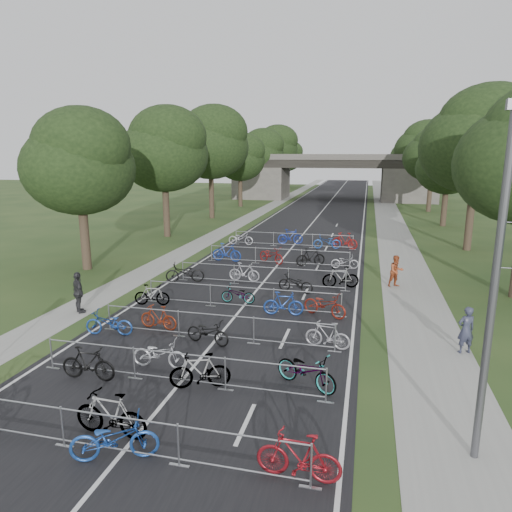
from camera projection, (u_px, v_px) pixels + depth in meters
The scene contains 57 objects.
ground at pixel (120, 456), 11.00m from camera, with size 200.00×200.00×0.00m, color #263F1B.
road at pixel (323, 210), 58.39m from camera, with size 11.00×140.00×0.01m, color black.
sidewalk_right at pixel (387, 212), 56.54m from camera, with size 3.00×140.00×0.01m, color gray.
sidewalk_left at pixel (266, 209), 60.12m from camera, with size 2.00×140.00×0.01m, color gray.
lane_markings at pixel (323, 210), 58.39m from camera, with size 0.12×140.00×0.00m, color silver.
overpass_bridge at pixel (333, 177), 71.83m from camera, with size 31.00×8.00×7.05m.
lamppost at pixel (496, 286), 10.03m from camera, with size 0.61×0.65×8.21m.
tree_left_0 at pixel (80, 164), 27.30m from camera, with size 6.72×6.72×10.25m.
tree_left_1 at pixel (164, 151), 38.49m from camera, with size 7.56×7.56×11.53m.
tree_right_1 at pixel (480, 143), 32.70m from camera, with size 8.18×8.18×12.47m.
tree_left_2 at pixel (211, 144), 49.69m from camera, with size 8.40×8.40×12.81m.
tree_right_2 at pixel (449, 166), 44.51m from camera, with size 6.16×6.16×9.39m.
tree_left_3 at pixel (241, 158), 61.42m from camera, with size 6.72×6.72×10.25m.
tree_right_3 at pixel (434, 155), 55.66m from camera, with size 7.17×7.17×10.93m.
tree_left_4 at pixel (261, 152), 72.62m from camera, with size 7.56×7.56×11.53m.
tree_right_4 at pixel (423, 148), 66.82m from camera, with size 8.18×8.18×12.47m.
tree_left_5 at pixel (276, 148), 83.81m from camera, with size 8.40×8.40×12.81m.
tree_right_5 at pixel (415, 161), 78.63m from camera, with size 6.16×6.16×9.39m.
tree_left_6 at pixel (287, 157), 95.54m from camera, with size 6.72×6.72×10.25m.
tree_right_6 at pixel (409, 155), 89.79m from camera, with size 7.17×7.17×10.93m.
barrier_row_0 at pixel (119, 436), 10.88m from camera, with size 9.70×0.08×1.10m.
barrier_row_1 at pixel (179, 368), 14.29m from camera, with size 9.70×0.08×1.10m.
barrier_row_2 at pixel (215, 327), 17.70m from camera, with size 9.70×0.08×1.10m.
barrier_row_3 at pixel (242, 298), 21.30m from camera, with size 9.70×0.08×1.10m.
barrier_row_4 at pixel (261, 276), 25.09m from camera, with size 9.70×0.08×1.10m.
barrier_row_5 at pixel (278, 256), 29.83m from camera, with size 9.70×0.08×1.10m.
barrier_row_6 at pixel (293, 240), 35.52m from camera, with size 9.70×0.08×1.10m.
bike_1 at pixel (111, 414), 11.63m from camera, with size 0.58×2.06×1.24m, color #9D9FA4.
bike_2 at pixel (114, 439), 10.75m from camera, with size 0.73×2.08×1.10m, color #1B4497.
bike_3 at pixel (299, 456), 10.08m from camera, with size 0.55×1.93×1.16m, color maroon.
bike_4 at pixel (88, 364), 14.58m from camera, with size 0.53×1.86×1.12m, color black.
bike_5 at pixel (160, 354), 15.43m from camera, with size 0.67×1.91×1.00m, color #B0B2B9.
bike_6 at pixel (200, 371), 14.06m from camera, with size 0.54×1.90×1.14m, color #9D9FA4.
bike_7 at pixel (306, 371), 14.10m from camera, with size 0.75×2.16×1.14m, color #9D9FA4.
bike_8 at pixel (109, 323), 18.19m from camera, with size 0.67×1.93×1.01m, color #1B4295.
bike_9 at pixel (158, 318), 18.81m from camera, with size 0.48×1.71×1.03m, color maroon.
bike_10 at pixel (208, 332), 17.36m from camera, with size 0.64×1.83×0.96m, color black.
bike_11 at pixel (327, 335), 16.97m from camera, with size 0.49×1.72×1.03m, color #9B9AA1.
bike_12 at pixel (152, 295), 21.79m from camera, with size 0.48×1.71×1.03m, color #9D9FA4.
bike_13 at pixel (238, 295), 22.12m from camera, with size 0.59×1.68×0.88m, color #9D9FA4.
bike_14 at pixel (283, 304), 20.44m from camera, with size 0.51×1.82×1.09m, color navy.
bike_15 at pixel (325, 305), 20.31m from camera, with size 0.72×2.07×1.09m, color maroon.
bike_16 at pixel (185, 273), 25.67m from camera, with size 0.75×2.15×1.13m, color black.
bike_17 at pixel (244, 272), 25.87m from camera, with size 0.51×1.81×1.09m, color #A09FA7.
bike_18 at pixel (295, 283), 23.81m from camera, with size 0.67×1.91×1.01m, color black.
bike_19 at pixel (341, 277), 24.62m from camera, with size 0.56×1.98×1.19m, color #9D9FA4.
bike_20 at pixel (227, 252), 30.71m from camera, with size 0.58×2.06×1.24m, color navy.
bike_21 at pixel (271, 255), 30.23m from camera, with size 0.73×2.10×1.10m, color maroon.
bike_22 at pixel (311, 257), 29.47m from camera, with size 0.55×1.95×1.17m, color black.
bike_23 at pixel (345, 262), 28.82m from camera, with size 0.60×1.72×0.90m, color #9D9DA4.
bike_24 at pixel (241, 238), 36.35m from camera, with size 0.70×2.01×1.05m, color #A5A5AD.
bike_25 at pixel (290, 237), 36.57m from camera, with size 0.57×2.03×1.22m, color navy.
bike_26 at pixel (327, 242), 34.81m from camera, with size 0.73×2.09×1.10m, color #1B4599.
bike_27 at pixel (345, 241), 34.79m from camera, with size 0.59×2.09×1.25m, color maroon.
pedestrian_a at pixel (466, 330), 16.49m from camera, with size 0.64×0.42×1.77m, color #2E3145.
pedestrian_b at pixel (396, 271), 24.78m from camera, with size 0.85×0.66×1.74m, color #9C4322.
pedestrian_c at pixel (78, 293), 20.67m from camera, with size 1.12×0.47×1.91m, color #252528.
Camera 1 is at (5.48, -8.61, 7.13)m, focal length 32.00 mm.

